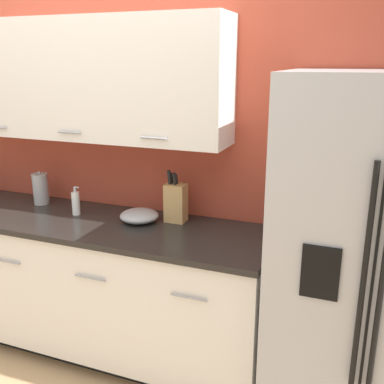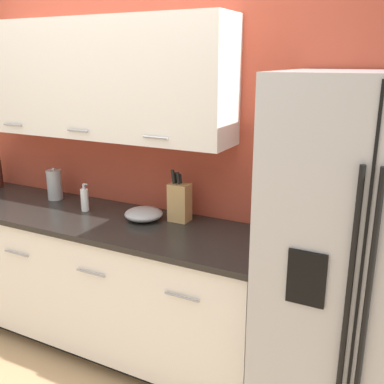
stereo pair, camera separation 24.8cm
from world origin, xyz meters
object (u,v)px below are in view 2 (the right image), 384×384
knife_block (180,202)px  mixing_bowl (144,214)px  steel_canister (55,185)px  refrigerator (368,273)px  soap_dispenser (85,200)px

knife_block → mixing_bowl: 0.24m
knife_block → steel_canister: size_ratio=1.42×
refrigerator → steel_canister: 2.14m
refrigerator → steel_canister: size_ratio=7.99×
mixing_bowl → refrigerator: bearing=-5.6°
soap_dispenser → mixing_bowl: (0.44, 0.03, -0.04)m
refrigerator → knife_block: (-1.12, 0.22, 0.12)m
soap_dispenser → mixing_bowl: size_ratio=0.79×
refrigerator → mixing_bowl: refrigerator is taller
steel_canister → mixing_bowl: 0.80m
refrigerator → mixing_bowl: size_ratio=7.67×
knife_block → soap_dispenser: size_ratio=1.74×
refrigerator → soap_dispenser: 1.77m
steel_canister → knife_block: bearing=0.7°
refrigerator → mixing_bowl: bearing=174.4°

